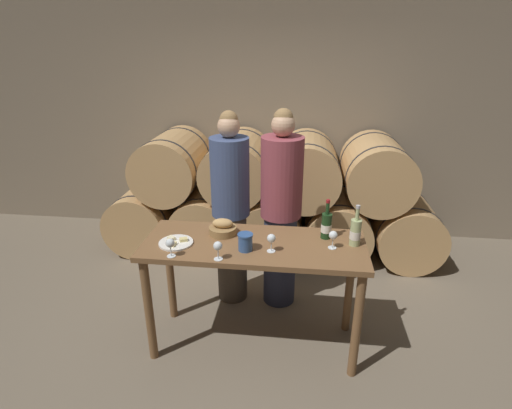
{
  "coord_description": "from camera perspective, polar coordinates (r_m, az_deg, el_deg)",
  "views": [
    {
      "loc": [
        0.31,
        -2.54,
        2.26
      ],
      "look_at": [
        0.0,
        0.12,
        1.15
      ],
      "focal_mm": 28.0,
      "sensor_mm": 36.0,
      "label": 1
    }
  ],
  "objects": [
    {
      "name": "stone_wall_back",
      "position": [
        4.8,
        2.98,
        14.49
      ],
      "size": [
        10.0,
        0.12,
        3.2
      ],
      "color": "gray",
      "rests_on": "ground_plane"
    },
    {
      "name": "person_right",
      "position": [
        3.43,
        3.58,
        -0.94
      ],
      "size": [
        0.35,
        0.35,
        1.77
      ],
      "color": "#2D334C",
      "rests_on": "ground_plane"
    },
    {
      "name": "barrel_stack",
      "position": [
        4.47,
        2.21,
        0.97
      ],
      "size": [
        3.66,
        0.95,
        1.33
      ],
      "color": "tan",
      "rests_on": "ground_plane"
    },
    {
      "name": "blue_crock",
      "position": [
        2.77,
        -1.54,
        -5.28
      ],
      "size": [
        0.11,
        0.11,
        0.12
      ],
      "color": "#335693",
      "rests_on": "tasting_table"
    },
    {
      "name": "tasting_table",
      "position": [
        2.96,
        -0.28,
        -7.86
      ],
      "size": [
        1.61,
        0.62,
        0.9
      ],
      "color": "brown",
      "rests_on": "ground_plane"
    },
    {
      "name": "wine_bottle_red",
      "position": [
        2.97,
        10.02,
        -2.97
      ],
      "size": [
        0.08,
        0.08,
        0.3
      ],
      "color": "#193819",
      "rests_on": "tasting_table"
    },
    {
      "name": "ground_plane",
      "position": [
        3.41,
        -0.26,
        -19.0
      ],
      "size": [
        10.0,
        10.0,
        0.0
      ],
      "primitive_type": "plane",
      "color": "#726654"
    },
    {
      "name": "person_left",
      "position": [
        3.48,
        -3.62,
        -0.74
      ],
      "size": [
        0.33,
        0.33,
        1.75
      ],
      "color": "#4C4238",
      "rests_on": "ground_plane"
    },
    {
      "name": "wine_glass_far_left",
      "position": [
        2.74,
        -12.16,
        -5.52
      ],
      "size": [
        0.06,
        0.06,
        0.13
      ],
      "color": "white",
      "rests_on": "tasting_table"
    },
    {
      "name": "wine_bottle_white",
      "position": [
        2.91,
        14.02,
        -3.84
      ],
      "size": [
        0.08,
        0.08,
        0.31
      ],
      "color": "#ADBC7F",
      "rests_on": "tasting_table"
    },
    {
      "name": "wine_glass_right",
      "position": [
        2.84,
        10.96,
        -4.43
      ],
      "size": [
        0.06,
        0.06,
        0.13
      ],
      "color": "white",
      "rests_on": "tasting_table"
    },
    {
      "name": "wine_glass_center",
      "position": [
        2.75,
        2.2,
        -4.97
      ],
      "size": [
        0.06,
        0.06,
        0.13
      ],
      "color": "white",
      "rests_on": "tasting_table"
    },
    {
      "name": "cheese_plate",
      "position": [
        2.94,
        -11.36,
        -5.34
      ],
      "size": [
        0.25,
        0.25,
        0.04
      ],
      "color": "white",
      "rests_on": "tasting_table"
    },
    {
      "name": "bread_basket",
      "position": [
        3.02,
        -4.77,
        -3.4
      ],
      "size": [
        0.21,
        0.21,
        0.12
      ],
      "color": "olive",
      "rests_on": "tasting_table"
    },
    {
      "name": "wine_glass_left",
      "position": [
        2.66,
        -5.47,
        -6.03
      ],
      "size": [
        0.06,
        0.06,
        0.13
      ],
      "color": "white",
      "rests_on": "tasting_table"
    }
  ]
}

